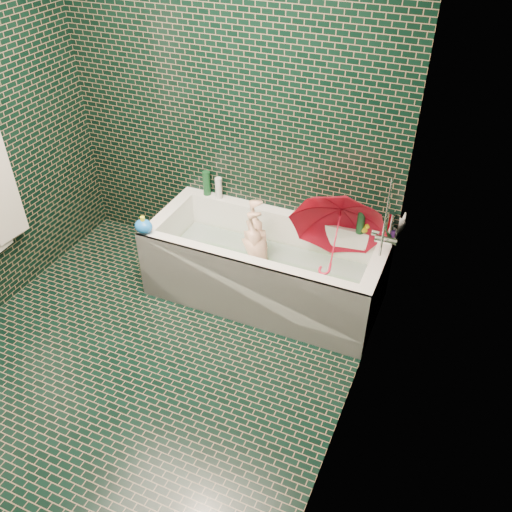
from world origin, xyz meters
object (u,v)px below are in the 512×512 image
at_px(bathtub, 265,273).
at_px(child, 259,258).
at_px(umbrella, 335,239).
at_px(rubber_duck, 364,228).
at_px(bath_toy, 144,226).

distance_m(bathtub, child, 0.12).
bearing_deg(umbrella, bathtub, -176.27).
height_order(bathtub, rubber_duck, rubber_duck).
relative_size(bathtub, bath_toy, 12.52).
height_order(bathtub, umbrella, umbrella).
relative_size(bathtub, rubber_duck, 15.79).
distance_m(child, rubber_duck, 0.79).
relative_size(bathtub, umbrella, 2.62).
height_order(umbrella, rubber_duck, umbrella).
height_order(bathtub, child, bathtub).
distance_m(child, umbrella, 0.63).
relative_size(umbrella, bath_toy, 4.78).
distance_m(bathtub, bath_toy, 0.95).
relative_size(child, umbrella, 1.35).
bearing_deg(child, umbrella, 78.65).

